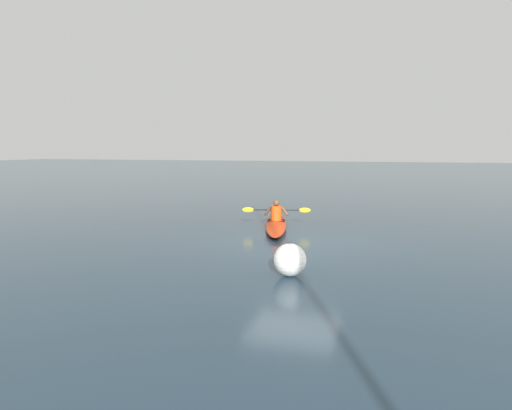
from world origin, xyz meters
name	(u,v)px	position (x,y,z in m)	size (l,w,h in m)	color
ground_plane	(294,245)	(0.00, 0.00, 0.00)	(160.00, 160.00, 0.00)	#233847
kayak	(276,224)	(1.17, -2.52, 0.13)	(1.81, 4.84, 0.26)	red
kayaker	(276,212)	(1.18, -2.54, 0.55)	(2.28, 0.68, 0.70)	#E04C14
mooring_buoy_orange_mid	(290,260)	(-0.58, 3.10, 0.35)	(0.70, 0.70, 0.74)	silver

